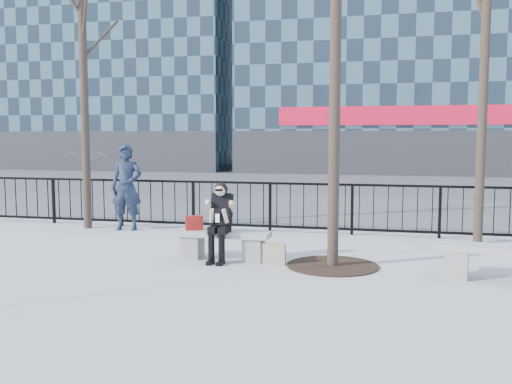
% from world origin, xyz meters
% --- Properties ---
extents(ground, '(120.00, 120.00, 0.00)m').
position_xyz_m(ground, '(0.00, 0.00, 0.00)').
color(ground, '#A4A49F').
rests_on(ground, ground).
extents(street_surface, '(60.00, 23.00, 0.01)m').
position_xyz_m(street_surface, '(0.00, 15.00, 0.00)').
color(street_surface, '#474747').
rests_on(street_surface, ground).
extents(railing, '(14.00, 0.06, 1.10)m').
position_xyz_m(railing, '(0.00, 3.00, 0.55)').
color(railing, black).
rests_on(railing, ground).
extents(tree_left, '(2.80, 2.80, 6.50)m').
position_xyz_m(tree_left, '(-4.00, 2.50, 4.86)').
color(tree_left, black).
rests_on(tree_left, ground).
extents(tree_grate, '(1.50, 1.50, 0.02)m').
position_xyz_m(tree_grate, '(1.90, -0.10, 0.01)').
color(tree_grate, black).
rests_on(tree_grate, ground).
extents(bench_main, '(1.65, 0.46, 0.49)m').
position_xyz_m(bench_main, '(0.00, 0.00, 0.30)').
color(bench_main, gray).
rests_on(bench_main, ground).
extents(bench_second, '(1.71, 0.48, 0.51)m').
position_xyz_m(bench_second, '(4.35, -0.41, 0.31)').
color(bench_second, gray).
rests_on(bench_second, ground).
extents(seated_woman, '(0.50, 0.64, 1.34)m').
position_xyz_m(seated_woman, '(0.00, -0.16, 0.67)').
color(seated_woman, black).
rests_on(seated_woman, ground).
extents(handbag, '(0.33, 0.25, 0.25)m').
position_xyz_m(handbag, '(-0.52, 0.02, 0.61)').
color(handbag, maroon).
rests_on(handbag, bench_main).
extents(shopping_bag, '(0.37, 0.15, 0.35)m').
position_xyz_m(shopping_bag, '(0.95, -0.19, 0.17)').
color(shopping_bag, '#CAB18F').
rests_on(shopping_bag, ground).
extents(standing_man, '(0.77, 0.56, 1.94)m').
position_xyz_m(standing_man, '(-2.99, 2.47, 0.97)').
color(standing_man, black).
rests_on(standing_man, ground).
extents(vendor_umbrella, '(2.57, 2.58, 1.76)m').
position_xyz_m(vendor_umbrella, '(-6.32, 6.47, 0.88)').
color(vendor_umbrella, gold).
rests_on(vendor_umbrella, ground).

